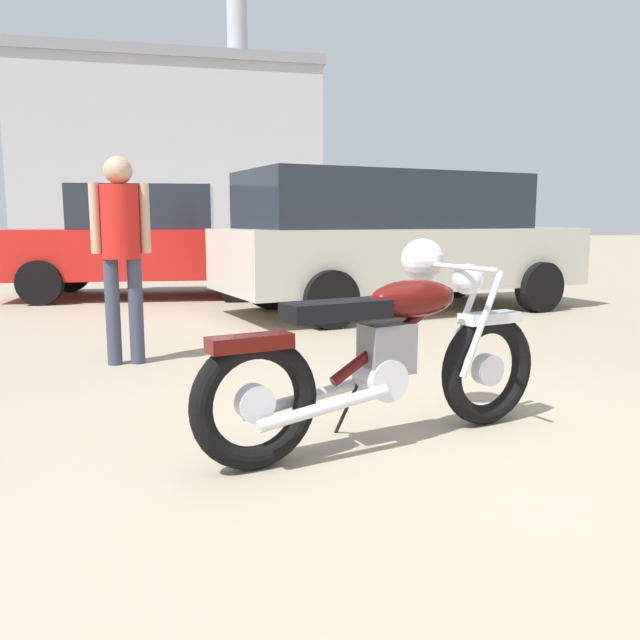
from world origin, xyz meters
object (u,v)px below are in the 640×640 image
(red_hatchback_near, at_px, (396,238))
(dark_sedan_left, at_px, (147,242))
(vintage_motorcycle, at_px, (389,350))
(bystander, at_px, (121,239))

(red_hatchback_near, bearing_deg, dark_sedan_left, 130.01)
(vintage_motorcycle, xyz_separation_m, dark_sedan_left, (-1.18, 7.20, 0.34))
(red_hatchback_near, bearing_deg, bystander, -154.98)
(vintage_motorcycle, relative_size, dark_sedan_left, 0.47)
(bystander, distance_m, dark_sedan_left, 4.88)
(bystander, xyz_separation_m, red_hatchback_near, (3.28, 2.38, -0.08))
(bystander, height_order, red_hatchback_near, red_hatchback_near)
(bystander, bearing_deg, vintage_motorcycle, -149.96)
(vintage_motorcycle, height_order, red_hatchback_near, red_hatchback_near)
(bystander, xyz_separation_m, dark_sedan_left, (0.21, 4.87, -0.18))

